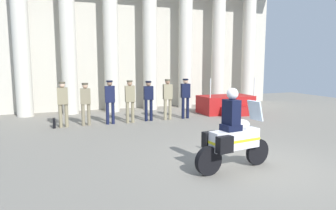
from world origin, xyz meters
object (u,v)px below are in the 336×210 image
(officer_in_row_0, at_px, (63,101))
(officer_in_row_1, at_px, (86,101))
(officer_in_row_2, at_px, (110,99))
(officer_in_row_3, at_px, (130,98))
(motorcycle_with_rider, at_px, (232,136))
(officer_in_row_5, at_px, (168,96))
(officer_in_row_4, at_px, (148,97))
(officer_in_row_6, at_px, (185,95))
(reviewing_stand, at_px, (226,105))
(briefcase_on_ground, at_px, (54,123))

(officer_in_row_0, xyz_separation_m, officer_in_row_1, (0.84, 0.04, -0.04))
(officer_in_row_2, distance_m, officer_in_row_3, 0.80)
(motorcycle_with_rider, bearing_deg, officer_in_row_2, 96.44)
(officer_in_row_3, distance_m, officer_in_row_5, 1.68)
(officer_in_row_0, xyz_separation_m, officer_in_row_4, (3.40, 0.07, -0.03))
(officer_in_row_1, relative_size, motorcycle_with_rider, 0.80)
(officer_in_row_2, bearing_deg, officer_in_row_1, 0.05)
(officer_in_row_6, bearing_deg, officer_in_row_3, 6.59)
(officer_in_row_1, distance_m, officer_in_row_6, 4.24)
(reviewing_stand, relative_size, officer_in_row_3, 1.46)
(reviewing_stand, relative_size, briefcase_on_ground, 7.02)
(reviewing_stand, xyz_separation_m, briefcase_on_ground, (-7.86, -0.61, -0.22))
(reviewing_stand, xyz_separation_m, officer_in_row_6, (-2.44, -0.60, 0.63))
(officer_in_row_4, bearing_deg, officer_in_row_6, -176.51)
(motorcycle_with_rider, relative_size, briefcase_on_ground, 5.80)
(officer_in_row_2, height_order, officer_in_row_5, officer_in_row_2)
(officer_in_row_2, xyz_separation_m, officer_in_row_5, (2.48, 0.08, -0.00))
(reviewing_stand, relative_size, officer_in_row_1, 1.52)
(officer_in_row_5, relative_size, briefcase_on_ground, 4.83)
(officer_in_row_1, distance_m, officer_in_row_4, 2.56)
(reviewing_stand, relative_size, officer_in_row_2, 1.45)
(officer_in_row_0, bearing_deg, officer_in_row_4, -174.61)
(officer_in_row_6, bearing_deg, officer_in_row_5, 4.30)
(officer_in_row_1, relative_size, officer_in_row_6, 0.96)
(reviewing_stand, distance_m, officer_in_row_1, 6.73)
(officer_in_row_3, bearing_deg, officer_in_row_0, 2.98)
(officer_in_row_3, bearing_deg, briefcase_on_ground, 2.54)
(officer_in_row_5, height_order, officer_in_row_6, officer_in_row_6)
(officer_in_row_3, relative_size, motorcycle_with_rider, 0.83)
(officer_in_row_0, distance_m, officer_in_row_2, 1.77)
(reviewing_stand, height_order, officer_in_row_6, reviewing_stand)
(officer_in_row_6, height_order, motorcycle_with_rider, motorcycle_with_rider)
(officer_in_row_5, bearing_deg, officer_in_row_3, 7.72)
(motorcycle_with_rider, bearing_deg, officer_in_row_6, 67.35)
(officer_in_row_2, distance_m, officer_in_row_4, 1.63)
(officer_in_row_0, relative_size, briefcase_on_ground, 4.80)
(officer_in_row_2, distance_m, officer_in_row_5, 2.48)
(officer_in_row_4, xyz_separation_m, officer_in_row_5, (0.85, -0.02, 0.03))
(reviewing_stand, distance_m, briefcase_on_ground, 7.89)
(reviewing_stand, distance_m, officer_in_row_6, 2.59)
(officer_in_row_0, height_order, officer_in_row_6, officer_in_row_6)
(officer_in_row_3, xyz_separation_m, officer_in_row_6, (2.50, 0.10, 0.01))
(reviewing_stand, distance_m, officer_in_row_4, 4.20)
(officer_in_row_0, xyz_separation_m, briefcase_on_ground, (-0.35, 0.03, -0.84))
(reviewing_stand, height_order, motorcycle_with_rider, motorcycle_with_rider)
(reviewing_stand, relative_size, motorcycle_with_rider, 1.21)
(officer_in_row_6, relative_size, briefcase_on_ground, 4.84)
(officer_in_row_1, height_order, briefcase_on_ground, officer_in_row_1)
(officer_in_row_0, relative_size, officer_in_row_6, 0.99)
(reviewing_stand, bearing_deg, officer_in_row_5, -169.65)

